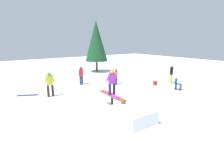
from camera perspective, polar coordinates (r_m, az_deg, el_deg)
ground_plane at (r=9.69m, az=0.00°, el=-8.26°), size 60.00×60.00×0.00m
rail_feature at (r=9.45m, az=0.00°, el=-4.33°), size 2.22×0.38×0.83m
snow_kicker_ramp at (r=8.28m, az=6.73°, el=-9.97°), size 1.87×1.58×0.64m
main_rider_on_rail at (r=9.22m, az=0.00°, el=0.44°), size 1.36×0.71×1.36m
bystander_orange at (r=14.83m, az=1.31°, el=2.70°), size 0.39×0.55×1.35m
bystander_black at (r=16.18m, az=18.84°, el=3.46°), size 0.38×0.66×1.63m
bystander_yellow at (r=12.28m, az=-19.64°, el=0.25°), size 0.25×0.69×1.64m
bystander_red at (r=15.06m, az=-10.07°, el=3.05°), size 0.44×0.63×1.53m
loose_snowboard_navy at (r=13.36m, az=-25.84°, el=-3.32°), size 0.87×1.36×0.02m
loose_snowboard_white at (r=8.01m, az=-28.47°, el=-15.06°), size 1.14×1.40×0.02m
folding_chair at (r=14.18m, az=20.65°, el=-0.17°), size 0.53×0.53×0.88m
backpack_on_snow at (r=15.19m, az=13.89°, el=0.28°), size 0.28×0.34×0.34m
pine_tree_near at (r=20.99m, az=-5.19°, el=13.79°), size 2.60×2.60×5.91m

